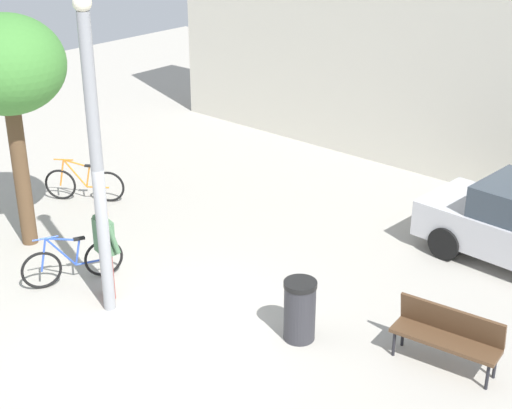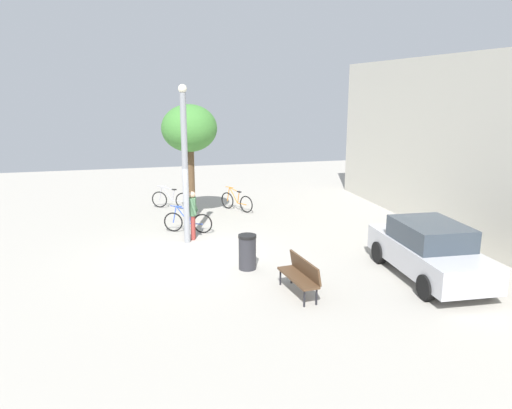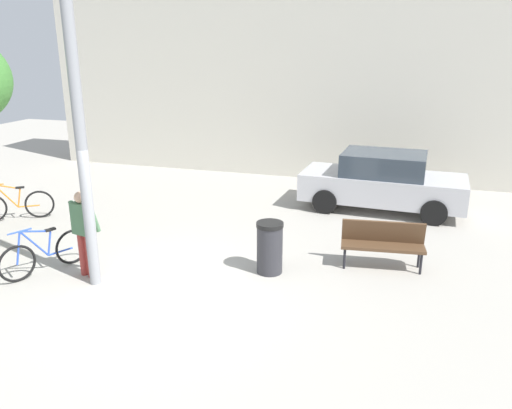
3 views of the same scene
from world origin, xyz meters
name	(u,v)px [view 3 (image 3 of 3)]	position (x,y,z in m)	size (l,w,h in m)	color
ground_plane	(158,290)	(0.00, 0.00, 0.00)	(36.00, 36.00, 0.00)	#A8A399
building_facade	(287,80)	(0.00, 9.75, 3.09)	(16.45, 2.00, 6.18)	beige
lamppost	(80,137)	(-1.23, -0.06, 2.72)	(0.28, 0.28, 5.18)	gray
person_by_lamppost	(84,228)	(-1.55, 0.19, 0.97)	(0.63, 0.38, 1.67)	#9E3833
park_bench	(383,241)	(3.77, 2.23, 0.55)	(1.64, 0.65, 0.92)	#513823
bicycle_orange	(15,205)	(-5.20, 2.46, 0.38)	(1.52, 1.07, 0.97)	black
bicycle_blue	(45,254)	(-2.41, 0.09, 0.38)	(0.80, 1.66, 0.97)	black
parked_car_silver	(383,182)	(3.54, 5.96, 0.77)	(4.29, 2.00, 1.55)	#B7B7BC
trash_bin	(270,247)	(1.72, 1.33, 0.51)	(0.52, 0.52, 1.01)	#2D2D33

